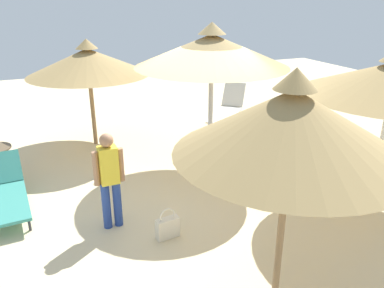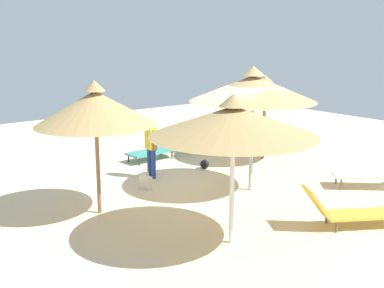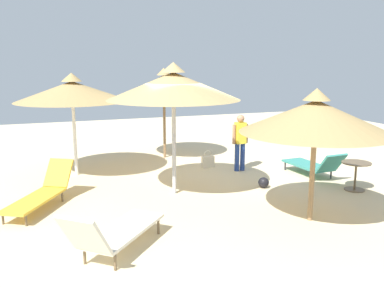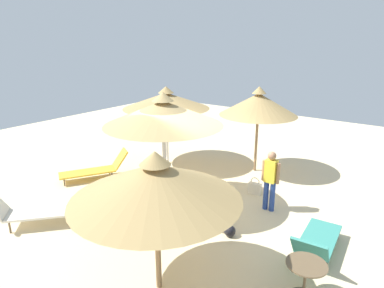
% 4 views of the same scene
% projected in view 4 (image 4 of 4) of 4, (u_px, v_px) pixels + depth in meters
% --- Properties ---
extents(ground, '(24.00, 24.00, 0.10)m').
position_uv_depth(ground, '(199.00, 203.00, 8.96)').
color(ground, beige).
extents(parasol_umbrella_edge, '(2.92, 2.92, 2.94)m').
position_uv_depth(parasol_umbrella_edge, '(163.00, 113.00, 8.08)').
color(parasol_umbrella_edge, '#B2B2B7').
rests_on(parasol_umbrella_edge, ground).
extents(parasol_umbrella_far_left, '(2.89, 2.89, 2.67)m').
position_uv_depth(parasol_umbrella_far_left, '(166.00, 100.00, 11.10)').
color(parasol_umbrella_far_left, white).
rests_on(parasol_umbrella_far_left, ground).
extents(parasol_umbrella_far_right, '(2.43, 2.43, 2.76)m').
position_uv_depth(parasol_umbrella_far_right, '(259.00, 104.00, 10.43)').
color(parasol_umbrella_far_right, olive).
rests_on(parasol_umbrella_far_right, ground).
extents(parasol_umbrella_near_right, '(2.76, 2.76, 2.49)m').
position_uv_depth(parasol_umbrella_near_right, '(156.00, 182.00, 5.26)').
color(parasol_umbrella_near_right, olive).
rests_on(parasol_umbrella_near_right, ground).
extents(lounge_chair_back, '(1.86, 1.98, 0.96)m').
position_uv_depth(lounge_chair_back, '(30.00, 210.00, 7.68)').
color(lounge_chair_back, silver).
rests_on(lounge_chair_back, ground).
extents(lounge_chair_near_left, '(0.77, 1.84, 0.76)m').
position_uv_depth(lounge_chair_near_left, '(317.00, 241.00, 6.62)').
color(lounge_chair_near_left, teal).
rests_on(lounge_chair_near_left, ground).
extents(lounge_chair_front, '(1.52, 2.06, 0.82)m').
position_uv_depth(lounge_chair_front, '(97.00, 168.00, 10.35)').
color(lounge_chair_front, gold).
rests_on(lounge_chair_front, ground).
extents(person_standing_center, '(0.46, 0.22, 1.55)m').
position_uv_depth(person_standing_center, '(270.00, 178.00, 8.26)').
color(person_standing_center, navy).
rests_on(person_standing_center, ground).
extents(handbag, '(0.37, 0.17, 0.50)m').
position_uv_depth(handbag, '(255.00, 188.00, 9.33)').
color(handbag, beige).
rests_on(handbag, ground).
extents(side_table_round, '(0.66, 0.66, 0.67)m').
position_uv_depth(side_table_round, '(305.00, 275.00, 5.46)').
color(side_table_round, brown).
rests_on(side_table_round, ground).
extents(beach_ball, '(0.25, 0.25, 0.25)m').
position_uv_depth(beach_ball, '(230.00, 231.00, 7.32)').
color(beach_ball, black).
rests_on(beach_ball, ground).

